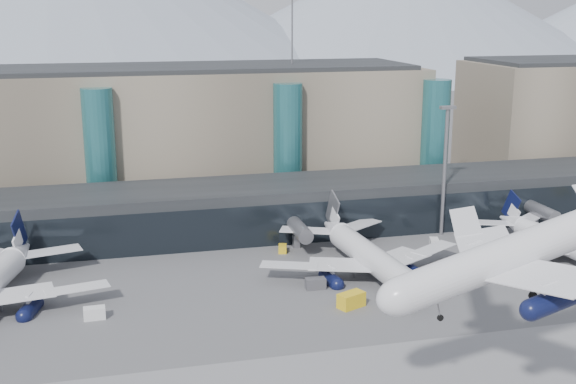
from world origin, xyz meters
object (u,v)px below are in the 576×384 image
at_px(veh_h, 351,300).
at_px(jet_parked_right, 551,233).
at_px(lightmast_mid, 445,163).
at_px(veh_d, 434,243).
at_px(jet_parked_mid, 362,244).
at_px(veh_c, 315,283).
at_px(veh_b, 283,249).
at_px(veh_g, 482,240).
at_px(veh_a, 95,313).
at_px(hero_jet, 533,239).

bearing_deg(veh_h, jet_parked_right, -5.42).
relative_size(lightmast_mid, veh_d, 8.73).
relative_size(jet_parked_mid, veh_d, 13.01).
height_order(veh_c, veh_h, veh_h).
xyz_separation_m(veh_b, veh_g, (38.00, -4.57, 0.11)).
relative_size(lightmast_mid, veh_h, 6.26).
height_order(jet_parked_mid, veh_h, jet_parked_mid).
distance_m(veh_a, veh_b, 39.92).
height_order(hero_jet, veh_b, hero_jet).
height_order(jet_parked_mid, veh_c, jet_parked_mid).
xyz_separation_m(jet_parked_mid, veh_h, (-6.82, -14.55, -3.54)).
bearing_deg(veh_b, veh_g, -82.78).
distance_m(hero_jet, veh_d, 56.96).
xyz_separation_m(veh_c, veh_d, (27.35, 14.51, -0.05)).
bearing_deg(veh_d, lightmast_mid, -16.63).
bearing_deg(veh_g, hero_jet, -75.38).
bearing_deg(veh_b, jet_parked_right, -91.02).
xyz_separation_m(jet_parked_mid, veh_b, (-10.97, 12.47, -3.98)).
bearing_deg(veh_c, veh_h, -67.39).
distance_m(hero_jet, veh_g, 59.70).
xyz_separation_m(hero_jet, veh_h, (-10.48, 29.33, -18.00)).
height_order(hero_jet, veh_h, hero_jet).
xyz_separation_m(veh_b, veh_d, (28.30, -4.17, 0.15)).
xyz_separation_m(jet_parked_right, veh_c, (-46.10, -5.98, -3.11)).
distance_m(jet_parked_right, veh_d, 20.85).
bearing_deg(hero_jet, veh_a, 140.24).
relative_size(lightmast_mid, veh_g, 9.45).
distance_m(lightmast_mid, veh_g, 16.32).
distance_m(jet_parked_mid, veh_b, 17.08).
bearing_deg(veh_a, veh_b, 31.73).
relative_size(veh_a, veh_h, 0.75).
relative_size(hero_jet, jet_parked_right, 1.13).
height_order(jet_parked_mid, veh_a, jet_parked_mid).
xyz_separation_m(jet_parked_right, veh_a, (-80.29, -9.44, -3.13)).
bearing_deg(veh_h, veh_a, 148.68).
bearing_deg(veh_d, veh_b, 99.04).
height_order(veh_a, veh_d, veh_a).
xyz_separation_m(veh_d, veh_g, (9.70, -0.40, -0.05)).
bearing_deg(lightmast_mid, hero_jet, -107.33).
relative_size(jet_parked_right, veh_b, 13.71).
bearing_deg(veh_a, jet_parked_mid, 10.40).
xyz_separation_m(jet_parked_right, veh_g, (-9.06, 8.12, -3.20)).
relative_size(veh_b, veh_g, 0.88).
xyz_separation_m(lightmast_mid, veh_a, (-66.37, -25.12, -13.55)).
bearing_deg(veh_b, veh_c, -162.98).
xyz_separation_m(jet_parked_right, veh_b, (-47.06, 12.70, -3.31)).
xyz_separation_m(veh_b, veh_h, (4.15, -27.02, 0.45)).
bearing_deg(veh_h, lightmast_mid, 22.10).
xyz_separation_m(veh_c, veh_h, (3.19, -8.34, 0.24)).
height_order(veh_b, veh_g, veh_g).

